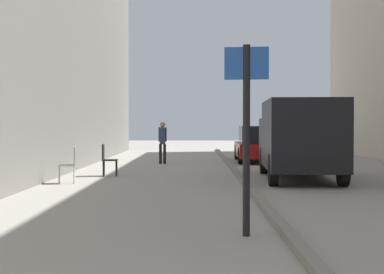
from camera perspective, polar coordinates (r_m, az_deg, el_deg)
ground_plane at (r=13.72m, az=-1.08°, el=-5.10°), size 80.00×80.00×0.00m
kerb_strip at (r=13.77m, az=5.53°, el=-4.83°), size 0.16×40.00×0.12m
pedestrian_main_foreground at (r=22.13m, az=-2.94°, el=-0.26°), size 0.32×0.21×1.61m
delivery_van at (r=16.09m, az=10.60°, el=0.00°), size 2.17×5.21×2.16m
parked_car at (r=23.48m, az=6.66°, el=-0.71°), size 1.92×4.24×1.45m
street_sign_post at (r=7.82m, az=5.43°, el=1.43°), size 0.60×0.10×2.60m
cafe_chair_near_window at (r=17.06m, az=-8.44°, el=-2.02°), size 0.47×0.47×0.94m
cafe_chair_by_doorway at (r=15.11m, az=-12.02°, el=-2.46°), size 0.52×0.52×0.94m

